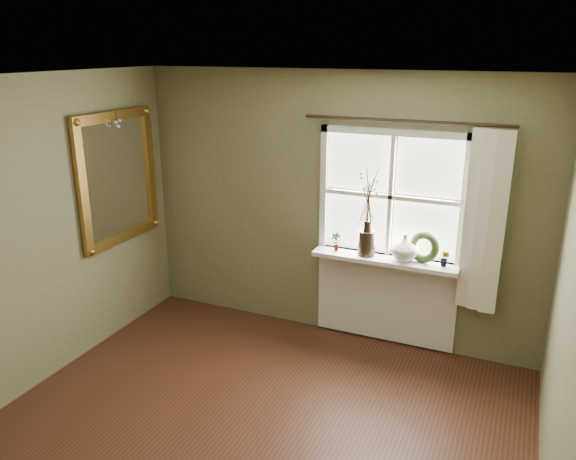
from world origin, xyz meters
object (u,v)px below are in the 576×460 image
(dark_jug, at_px, (367,243))
(wreath, at_px, (424,250))
(cream_vase, at_px, (405,248))
(gilt_mirror, at_px, (118,178))

(dark_jug, height_order, wreath, wreath)
(cream_vase, distance_m, gilt_mirror, 2.81)
(dark_jug, relative_size, gilt_mirror, 0.19)
(cream_vase, relative_size, wreath, 0.87)
(gilt_mirror, bearing_deg, dark_jug, 14.72)
(dark_jug, xyz_separation_m, cream_vase, (0.36, 0.00, 0.01))
(cream_vase, xyz_separation_m, wreath, (0.17, 0.04, -0.02))
(gilt_mirror, bearing_deg, wreath, 12.88)
(wreath, bearing_deg, cream_vase, -151.69)
(cream_vase, relative_size, gilt_mirror, 0.20)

